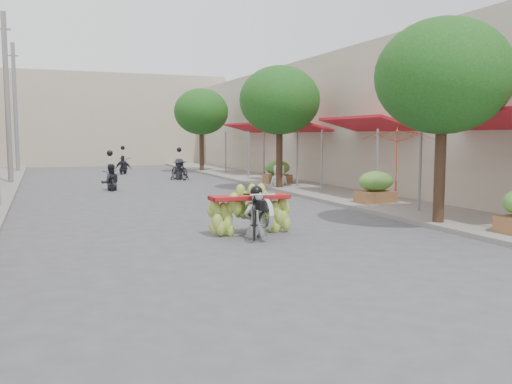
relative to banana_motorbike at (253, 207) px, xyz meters
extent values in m
plane|color=#4F4F54|center=(-0.52, -4.57, -0.68)|extent=(120.00, 120.00, 0.00)
cube|color=gray|center=(6.48, 10.43, -0.62)|extent=(4.00, 60.00, 0.12)
cube|color=#B8AC99|center=(11.48, 9.43, 2.32)|extent=(8.00, 40.00, 6.00)
cube|color=#B21722|center=(6.60, -0.57, 2.07)|extent=(1.77, 4.20, 0.53)
cylinder|color=slate|center=(5.78, 1.33, 0.60)|extent=(0.08, 0.08, 2.55)
cube|color=#B21722|center=(6.60, 5.43, 2.07)|extent=(1.77, 4.20, 0.53)
cylinder|color=slate|center=(5.78, 3.53, 0.60)|extent=(0.08, 0.08, 2.55)
cylinder|color=slate|center=(5.78, 7.33, 0.60)|extent=(0.08, 0.08, 2.55)
cube|color=#B21722|center=(6.60, 11.43, 2.07)|extent=(1.77, 4.20, 0.53)
cylinder|color=slate|center=(5.78, 9.53, 0.60)|extent=(0.08, 0.08, 2.55)
cylinder|color=slate|center=(5.78, 13.33, 0.60)|extent=(0.08, 0.08, 2.55)
cube|color=#B21722|center=(6.60, 17.43, 2.07)|extent=(1.77, 4.20, 0.53)
cylinder|color=slate|center=(5.78, 15.53, 0.60)|extent=(0.08, 0.08, 2.55)
cylinder|color=slate|center=(5.78, 19.33, 0.60)|extent=(0.08, 0.08, 2.55)
cube|color=#B6A790|center=(-0.52, 33.43, 2.82)|extent=(20.00, 6.00, 7.00)
cylinder|color=slate|center=(-5.92, 16.43, 3.32)|extent=(0.24, 0.24, 8.00)
cube|color=slate|center=(-5.92, 16.43, 6.52)|extent=(0.60, 0.08, 0.08)
cylinder|color=slate|center=(-5.92, 25.43, 3.32)|extent=(0.24, 0.24, 8.00)
cube|color=slate|center=(-5.92, 25.43, 6.52)|extent=(0.60, 0.08, 0.08)
cylinder|color=#3A2719|center=(4.88, -0.57, 0.92)|extent=(0.28, 0.28, 3.20)
ellipsoid|color=#1E5418|center=(4.88, -0.57, 3.12)|extent=(3.40, 3.40, 2.90)
cylinder|color=#3A2719|center=(4.88, 9.43, 0.92)|extent=(0.28, 0.28, 3.20)
ellipsoid|color=#1E5418|center=(4.88, 9.43, 3.12)|extent=(3.40, 3.40, 2.90)
cylinder|color=#3A2719|center=(4.88, 21.43, 0.92)|extent=(0.28, 0.28, 3.20)
ellipsoid|color=#1E5418|center=(4.88, 21.43, 3.12)|extent=(3.40, 3.40, 2.90)
cube|color=brown|center=(5.68, 3.43, -0.31)|extent=(1.20, 0.80, 0.50)
ellipsoid|color=#579939|center=(5.68, 3.43, 0.27)|extent=(1.20, 0.88, 0.66)
cube|color=brown|center=(5.68, 11.43, -0.31)|extent=(1.20, 0.80, 0.50)
ellipsoid|color=#579939|center=(5.68, 11.43, 0.27)|extent=(1.20, 0.88, 0.66)
imported|color=black|center=(0.00, -0.12, -0.12)|extent=(1.23, 1.95, 1.11)
cylinder|color=silver|center=(0.00, -0.77, -0.06)|extent=(0.10, 0.66, 0.66)
cube|color=black|center=(0.00, -0.67, 0.12)|extent=(0.28, 0.22, 0.22)
cylinder|color=silver|center=(0.00, -0.57, 0.34)|extent=(0.60, 0.05, 0.05)
cube|color=maroon|center=(0.00, 0.23, 0.20)|extent=(1.90, 0.55, 0.10)
imported|color=#BABAC2|center=(0.00, -0.17, 0.41)|extent=(0.56, 0.42, 1.57)
sphere|color=black|center=(0.00, -0.20, 1.16)|extent=(0.28, 0.28, 0.28)
imported|color=#C3471A|center=(5.57, 2.17, 1.91)|extent=(2.84, 2.84, 1.97)
imported|color=white|center=(5.26, 10.32, 0.40)|extent=(0.94, 0.56, 1.90)
imported|color=black|center=(-1.85, 11.90, -0.27)|extent=(0.55, 1.44, 0.81)
imported|color=#23242A|center=(-1.85, 11.90, 0.45)|extent=(0.80, 0.49, 1.65)
sphere|color=black|center=(-1.85, 11.90, 0.90)|extent=(0.26, 0.26, 0.26)
imported|color=black|center=(2.17, 16.21, -0.16)|extent=(0.92, 1.83, 1.04)
imported|color=#23242A|center=(2.17, 16.21, 0.45)|extent=(1.16, 0.79, 1.65)
sphere|color=black|center=(2.17, 16.21, 0.90)|extent=(0.26, 0.26, 0.26)
imported|color=black|center=(0.01, 21.51, -0.20)|extent=(1.17, 1.82, 0.96)
imported|color=#23242A|center=(0.01, 21.51, 0.45)|extent=(1.10, 0.84, 1.65)
sphere|color=black|center=(0.01, 21.51, 0.90)|extent=(0.26, 0.26, 0.26)
camera|label=1|loc=(-4.54, -11.62, 1.66)|focal=38.00mm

